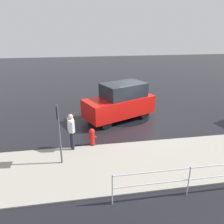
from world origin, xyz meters
TOP-DOWN VIEW (x-y plane):
  - ground_plane at (0.00, 0.00)m, footprint 60.00×60.00m
  - kerb_strip at (0.00, 4.20)m, footprint 24.00×3.20m
  - moving_hatchback at (1.40, -0.27)m, footprint 4.25×3.12m
  - fire_hydrant at (3.21, 2.52)m, footprint 0.42×0.31m
  - pedestrian at (4.07, 2.71)m, footprint 0.31×0.56m
  - sign_post at (4.47, 3.74)m, footprint 0.07×0.44m
  - puddle_patch at (1.19, -0.71)m, footprint 3.25×3.25m

SIDE VIEW (x-z plane):
  - ground_plane at x=0.00m, z-range 0.00..0.00m
  - puddle_patch at x=1.19m, z-range 0.00..0.01m
  - kerb_strip at x=0.00m, z-range 0.00..0.04m
  - fire_hydrant at x=3.21m, z-range 0.00..0.80m
  - pedestrian at x=4.07m, z-range 0.15..1.77m
  - moving_hatchback at x=1.40m, z-range 0.00..2.06m
  - sign_post at x=4.47m, z-range 0.38..2.78m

